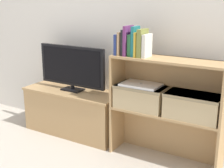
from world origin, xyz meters
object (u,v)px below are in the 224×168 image
at_px(book_olive, 142,43).
at_px(book_tan, 122,43).
at_px(tv, 72,67).
at_px(book_navy, 119,44).
at_px(book_forest, 132,45).
at_px(book_mustard, 138,44).
at_px(storage_basket_right, 193,105).
at_px(laptop, 141,85).
at_px(tv_stand, 74,111).
at_px(book_ivory, 147,46).
at_px(book_plum, 128,41).
at_px(book_teal, 135,41).
at_px(book_charcoal, 125,42).
at_px(storage_basket_left, 141,96).

bearing_deg(book_olive, book_tan, -180.00).
distance_m(tv, book_navy, 0.67).
bearing_deg(book_forest, tv, 172.82).
xyz_separation_m(book_mustard, storage_basket_right, (0.49, 0.02, -0.46)).
xyz_separation_m(book_navy, laptop, (0.21, 0.02, -0.34)).
height_order(tv_stand, book_ivory, book_ivory).
xyz_separation_m(tv_stand, laptop, (0.81, -0.07, 0.43)).
relative_size(book_forest, book_olive, 0.79).
height_order(tv, book_navy, book_navy).
relative_size(book_plum, book_teal, 1.01).
height_order(tv_stand, book_navy, book_navy).
xyz_separation_m(tv, book_navy, (0.60, -0.09, 0.29)).
distance_m(tv_stand, book_mustard, 1.12).
bearing_deg(tv_stand, book_mustard, -6.73).
relative_size(book_teal, book_olive, 1.08).
distance_m(book_navy, book_ivory, 0.27).
height_order(tv_stand, laptop, laptop).
bearing_deg(book_plum, book_charcoal, 180.00).
height_order(book_charcoal, book_mustard, book_charcoal).
bearing_deg(book_navy, storage_basket_right, 1.75).
bearing_deg(book_mustard, book_charcoal, 180.00).
bearing_deg(storage_basket_right, book_teal, -177.72).
height_order(book_navy, book_tan, book_tan).
bearing_deg(tv_stand, book_charcoal, -8.01).
bearing_deg(tv, laptop, -4.97).
xyz_separation_m(tv, book_forest, (0.73, -0.09, 0.29)).
distance_m(book_teal, storage_basket_left, 0.48).
bearing_deg(tv, book_tan, -8.25).
height_order(tv_stand, book_olive, book_olive).
xyz_separation_m(book_teal, storage_basket_right, (0.52, 0.02, -0.48)).
xyz_separation_m(tv_stand, tv, (-0.00, -0.00, 0.48)).
distance_m(book_forest, book_olive, 0.10).
bearing_deg(book_tan, tv_stand, 171.61).
bearing_deg(storage_basket_right, tv_stand, 176.76).
xyz_separation_m(book_plum, book_mustard, (0.10, -0.00, -0.02)).
bearing_deg(book_teal, book_plum, -180.00).
bearing_deg(book_olive, storage_basket_right, 2.62).
bearing_deg(storage_basket_left, tv, 175.03).
bearing_deg(book_ivory, storage_basket_right, 2.88).
relative_size(book_plum, book_ivory, 1.31).
relative_size(book_navy, book_teal, 0.71).
bearing_deg(storage_basket_right, book_tan, -178.17).
height_order(tv_stand, book_teal, book_teal).
bearing_deg(book_navy, laptop, 5.63).
bearing_deg(book_olive, book_ivory, -0.00).
distance_m(book_charcoal, book_mustard, 0.13).
distance_m(book_plum, book_teal, 0.07).
xyz_separation_m(tv_stand, storage_basket_left, (0.81, -0.07, 0.33)).
relative_size(tv_stand, book_plum, 4.15).
xyz_separation_m(tv_stand, book_forest, (0.73, -0.09, 0.77)).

